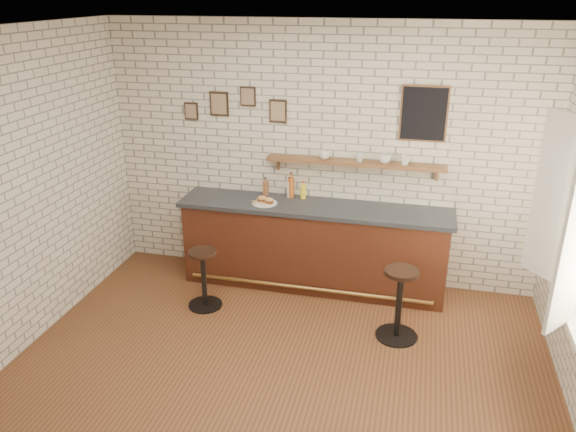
# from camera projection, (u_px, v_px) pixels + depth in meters

# --- Properties ---
(ground) EXTENTS (5.00, 5.00, 0.00)m
(ground) POSITION_uv_depth(u_px,v_px,m) (278.00, 372.00, 5.18)
(ground) COLOR brown
(ground) RESTS_ON ground
(bar_counter) EXTENTS (3.10, 0.65, 1.01)m
(bar_counter) POSITION_uv_depth(u_px,v_px,m) (313.00, 246.00, 6.52)
(bar_counter) COLOR #492013
(bar_counter) RESTS_ON ground
(sandwich_plate) EXTENTS (0.28, 0.28, 0.01)m
(sandwich_plate) POSITION_uv_depth(u_px,v_px,m) (265.00, 203.00, 6.38)
(sandwich_plate) COLOR white
(sandwich_plate) RESTS_ON bar_counter
(ciabatta_sandwich) EXTENTS (0.22, 0.16, 0.07)m
(ciabatta_sandwich) POSITION_uv_depth(u_px,v_px,m) (265.00, 200.00, 6.36)
(ciabatta_sandwich) COLOR #DDA65B
(ciabatta_sandwich) RESTS_ON sandwich_plate
(potato_chips) EXTENTS (0.26, 0.19, 0.00)m
(potato_chips) POSITION_uv_depth(u_px,v_px,m) (263.00, 202.00, 6.38)
(potato_chips) COLOR gold
(potato_chips) RESTS_ON sandwich_plate
(bitters_bottle_brown) EXTENTS (0.07, 0.07, 0.22)m
(bitters_bottle_brown) POSITION_uv_depth(u_px,v_px,m) (265.00, 188.00, 6.61)
(bitters_bottle_brown) COLOR brown
(bitters_bottle_brown) RESTS_ON bar_counter
(bitters_bottle_white) EXTENTS (0.06, 0.06, 0.25)m
(bitters_bottle_white) POSITION_uv_depth(u_px,v_px,m) (290.00, 189.00, 6.54)
(bitters_bottle_white) COLOR white
(bitters_bottle_white) RESTS_ON bar_counter
(bitters_bottle_amber) EXTENTS (0.07, 0.07, 0.30)m
(bitters_bottle_amber) POSITION_uv_depth(u_px,v_px,m) (291.00, 187.00, 6.53)
(bitters_bottle_amber) COLOR #AF531C
(bitters_bottle_amber) RESTS_ON bar_counter
(condiment_bottle_yellow) EXTENTS (0.06, 0.06, 0.20)m
(condiment_bottle_yellow) POSITION_uv_depth(u_px,v_px,m) (303.00, 191.00, 6.51)
(condiment_bottle_yellow) COLOR yellow
(condiment_bottle_yellow) RESTS_ON bar_counter
(bar_stool_left) EXTENTS (0.39, 0.39, 0.67)m
(bar_stool_left) POSITION_uv_depth(u_px,v_px,m) (204.00, 277.00, 6.13)
(bar_stool_left) COLOR black
(bar_stool_left) RESTS_ON ground
(bar_stool_right) EXTENTS (0.42, 0.42, 0.76)m
(bar_stool_right) POSITION_uv_depth(u_px,v_px,m) (399.00, 302.00, 5.55)
(bar_stool_right) COLOR black
(bar_stool_right) RESTS_ON ground
(wall_shelf) EXTENTS (2.00, 0.18, 0.18)m
(wall_shelf) POSITION_uv_depth(u_px,v_px,m) (355.00, 163.00, 6.24)
(wall_shelf) COLOR brown
(wall_shelf) RESTS_ON ground
(shelf_cup_a) EXTENTS (0.12, 0.12, 0.09)m
(shelf_cup_a) POSITION_uv_depth(u_px,v_px,m) (325.00, 155.00, 6.29)
(shelf_cup_a) COLOR white
(shelf_cup_a) RESTS_ON wall_shelf
(shelf_cup_b) EXTENTS (0.12, 0.12, 0.08)m
(shelf_cup_b) POSITION_uv_depth(u_px,v_px,m) (360.00, 158.00, 6.21)
(shelf_cup_b) COLOR white
(shelf_cup_b) RESTS_ON wall_shelf
(shelf_cup_c) EXTENTS (0.14, 0.14, 0.10)m
(shelf_cup_c) POSITION_uv_depth(u_px,v_px,m) (385.00, 159.00, 6.14)
(shelf_cup_c) COLOR white
(shelf_cup_c) RESTS_ON wall_shelf
(shelf_cup_d) EXTENTS (0.11, 0.11, 0.10)m
(shelf_cup_d) POSITION_uv_depth(u_px,v_px,m) (405.00, 160.00, 6.09)
(shelf_cup_d) COLOR white
(shelf_cup_d) RESTS_ON wall_shelf
(back_wall_decor) EXTENTS (2.96, 0.02, 0.56)m
(back_wall_decor) POSITION_uv_depth(u_px,v_px,m) (342.00, 110.00, 6.14)
(back_wall_decor) COLOR black
(back_wall_decor) RESTS_ON ground
(window_sill) EXTENTS (0.20, 1.35, 0.06)m
(window_sill) POSITION_uv_depth(u_px,v_px,m) (570.00, 303.00, 4.58)
(window_sill) COLOR white
(window_sill) RESTS_ON ground
(book_lower) EXTENTS (0.18, 0.23, 0.02)m
(book_lower) POSITION_uv_depth(u_px,v_px,m) (569.00, 301.00, 4.53)
(book_lower) COLOR tan
(book_lower) RESTS_ON window_sill
(book_upper) EXTENTS (0.17, 0.23, 0.02)m
(book_upper) POSITION_uv_depth(u_px,v_px,m) (571.00, 301.00, 4.50)
(book_upper) COLOR tan
(book_upper) RESTS_ON book_lower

